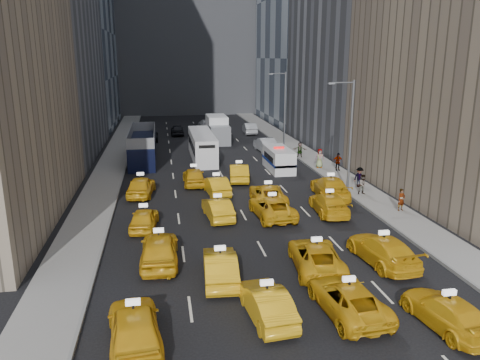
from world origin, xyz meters
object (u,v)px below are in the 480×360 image
Objects in this scene: double_decker at (143,146)px; taxi_0 at (135,327)px; taxi_1 at (266,303)px; taxi_3 at (447,312)px; nypd_van at (279,160)px; pedestrian_0 at (401,200)px; box_truck at (218,129)px; city_bus at (202,146)px; taxi_2 at (348,298)px.

taxi_0 is at bearing -91.79° from double_decker.
taxi_0 reaches higher than taxi_1.
double_decker is at bearing -76.12° from taxi_3.
taxi_1 is 0.77× the size of nypd_van.
taxi_0 is 22.08m from pedestrian_0.
taxi_1 is at bearing -174.39° from taxi_0.
taxi_3 is 44.54m from box_truck.
pedestrian_0 is at bearing -62.08° from nypd_van.
city_bus is (-6.85, 34.34, 0.73)m from taxi_3.
box_truck is 31.95m from pedestrian_0.
taxi_1 is at bearing -82.34° from double_decker.
box_truck is at bearing -92.05° from taxi_3.
double_decker reaches higher than box_truck.
taxi_1 is 32.87m from double_decker.
nypd_van reaches higher than taxi_1.
taxi_2 is at bearing -140.62° from pedestrian_0.
taxi_1 is 17.24m from pedestrian_0.
nypd_van reaches higher than taxi_0.
taxi_1 is 3.55m from taxi_2.
taxi_3 is at bearing 170.41° from taxi_0.
taxi_2 is 3.95m from taxi_3.
taxi_1 is 2.69× the size of pedestrian_0.
double_decker is (-13.12, 34.19, 0.99)m from taxi_3.
pedestrian_0 is (12.46, 11.91, 0.24)m from taxi_1.
taxi_2 is at bearing -90.93° from nypd_van.
double_decker is 27.53m from pedestrian_0.
double_decker is at bearing 160.65° from nypd_van.
city_bus is (6.27, 0.14, -0.26)m from double_decker.
city_bus is (5.63, 33.55, 0.57)m from taxi_0.
pedestrian_0 is (9.29, -30.56, -0.67)m from box_truck.
double_decker is 6.27m from city_bus.
pedestrian_0 is (5.36, 13.80, 0.29)m from taxi_3.
taxi_0 is 1.12× the size of taxi_1.
box_truck reaches higher than city_bus.
box_truck reaches higher than taxi_2.
taxi_2 is 0.43× the size of double_decker.
double_decker is at bearing -85.16° from taxi_1.
double_decker reaches higher than taxi_2.
taxi_3 is 0.41× the size of city_bus.
taxi_0 is 0.97× the size of taxi_2.
nypd_van is at bearing -120.79° from taxi_0.
pedestrian_0 is (5.37, -13.94, -0.09)m from nypd_van.
pedestrian_0 is at bearing -68.52° from box_truck.
box_truck reaches higher than pedestrian_0.
taxi_0 is 1.05× the size of taxi_3.
pedestrian_0 is at bearing -118.35° from taxi_3.
taxi_1 reaches higher than taxi_2.
taxi_0 is 12.50m from taxi_3.
taxi_0 is 44.41m from box_truck.
nypd_van is (3.55, 26.03, 0.36)m from taxi_2.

